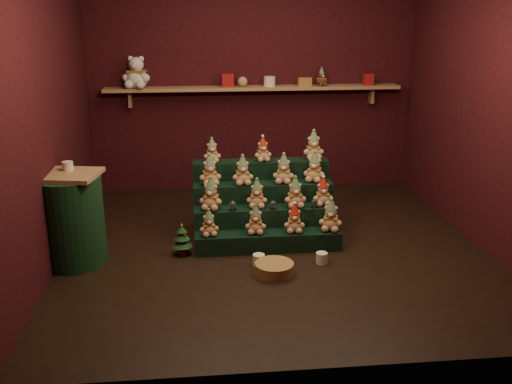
{
  "coord_description": "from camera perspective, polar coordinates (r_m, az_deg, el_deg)",
  "views": [
    {
      "loc": [
        -0.7,
        -5.09,
        2.2
      ],
      "look_at": [
        -0.14,
        0.25,
        0.49
      ],
      "focal_mm": 40.0,
      "sensor_mm": 36.0,
      "label": 1
    }
  ],
  "objects": [
    {
      "name": "mug_right",
      "position": [
        5.25,
        6.59,
        -6.58
      ],
      "size": [
        0.1,
        0.1,
        0.1
      ],
      "primitive_type": "cylinder",
      "color": "beige",
      "rests_on": "ground"
    },
    {
      "name": "teddy_6",
      "position": [
        5.57,
        3.93,
        -0.02
      ],
      "size": [
        0.23,
        0.21,
        0.3
      ],
      "primitive_type": null,
      "rotation": [
        0.0,
        0.0,
        0.08
      ],
      "color": "tan",
      "rests_on": "riser_tier_midfront"
    },
    {
      "name": "teddy_13",
      "position": [
        5.86,
        0.68,
        4.31
      ],
      "size": [
        0.2,
        0.18,
        0.25
      ],
      "primitive_type": null,
      "rotation": [
        0.0,
        0.0,
        0.14
      ],
      "color": "tan",
      "rests_on": "riser_tier_back"
    },
    {
      "name": "mini_christmas_tree",
      "position": [
        5.4,
        -7.39,
        -4.7
      ],
      "size": [
        0.19,
        0.19,
        0.32
      ],
      "rotation": [
        0.0,
        0.0,
        0.25
      ],
      "color": "#49251A",
      "rests_on": "ground"
    },
    {
      "name": "ground",
      "position": [
        5.59,
        1.72,
        -5.5
      ],
      "size": [
        4.0,
        4.0,
        0.0
      ],
      "primitive_type": "plane",
      "color": "black",
      "rests_on": "ground"
    },
    {
      "name": "shelf_plush_ball",
      "position": [
        7.01,
        -1.34,
        10.97
      ],
      "size": [
        0.12,
        0.12,
        0.12
      ],
      "primitive_type": "sphere",
      "color": "tan",
      "rests_on": "back_shelf"
    },
    {
      "name": "teddy_2",
      "position": [
        5.43,
        3.86,
        -2.64
      ],
      "size": [
        0.21,
        0.19,
        0.28
      ],
      "primitive_type": null,
      "rotation": [
        0.0,
        0.0,
        -0.09
      ],
      "color": "tan",
      "rests_on": "riser_tier_front"
    },
    {
      "name": "teddy_11",
      "position": [
        5.79,
        5.89,
        2.51
      ],
      "size": [
        0.28,
        0.27,
        0.31
      ],
      "primitive_type": null,
      "rotation": [
        0.0,
        0.0,
        -0.42
      ],
      "color": "tan",
      "rests_on": "riser_tier_midback"
    },
    {
      "name": "teddy_4",
      "position": [
        5.51,
        -4.52,
        -0.17
      ],
      "size": [
        0.27,
        0.26,
        0.31
      ],
      "primitive_type": null,
      "rotation": [
        0.0,
        0.0,
        -0.28
      ],
      "color": "tan",
      "rests_on": "riser_tier_midfront"
    },
    {
      "name": "back_wall",
      "position": [
        7.22,
        -0.36,
        11.33
      ],
      "size": [
        4.0,
        0.1,
        2.8
      ],
      "primitive_type": "cube",
      "color": "black",
      "rests_on": "ground"
    },
    {
      "name": "snow_globe_b",
      "position": [
        5.53,
        1.71,
        -1.29
      ],
      "size": [
        0.06,
        0.06,
        0.08
      ],
      "color": "black",
      "rests_on": "riser_tier_midfront"
    },
    {
      "name": "wicker_basket",
      "position": [
        5.01,
        1.84,
        -7.68
      ],
      "size": [
        0.42,
        0.42,
        0.11
      ],
      "primitive_type": "cylinder",
      "rotation": [
        0.0,
        0.0,
        -0.25
      ],
      "color": "olive",
      "rests_on": "ground"
    },
    {
      "name": "scarf_gift_box",
      "position": [
        7.11,
        4.89,
        10.93
      ],
      "size": [
        0.16,
        0.1,
        0.1
      ],
      "primitive_type": "cube",
      "color": "#C5591B",
      "rests_on": "back_shelf"
    },
    {
      "name": "gift_tin_cream",
      "position": [
        7.05,
        1.37,
        11.0
      ],
      "size": [
        0.14,
        0.14,
        0.12
      ],
      "primitive_type": "cylinder",
      "color": "beige",
      "rests_on": "back_shelf"
    },
    {
      "name": "back_shelf",
      "position": [
        7.06,
        -0.22,
        10.31
      ],
      "size": [
        3.6,
        0.26,
        0.24
      ],
      "color": "#A97C54",
      "rests_on": "ground"
    },
    {
      "name": "teddy_9",
      "position": [
        5.67,
        -1.35,
        2.2
      ],
      "size": [
        0.22,
        0.2,
        0.29
      ],
      "primitive_type": null,
      "rotation": [
        0.0,
        0.0,
        0.07
      ],
      "color": "tan",
      "rests_on": "riser_tier_midback"
    },
    {
      "name": "mug_left",
      "position": [
        5.17,
        0.27,
        -6.83
      ],
      "size": [
        0.11,
        0.11,
        0.11
      ],
      "primitive_type": "cylinder",
      "color": "beige",
      "rests_on": "ground"
    },
    {
      "name": "right_wall",
      "position": [
        5.84,
        22.46,
        8.49
      ],
      "size": [
        0.1,
        4.0,
        2.8
      ],
      "primitive_type": "cube",
      "color": "black",
      "rests_on": "ground"
    },
    {
      "name": "side_table",
      "position": [
        5.37,
        -18.06,
        -2.58
      ],
      "size": [
        0.63,
        0.59,
        0.85
      ],
      "rotation": [
        0.0,
        0.0,
        -0.18
      ],
      "color": "#A97C54",
      "rests_on": "ground"
    },
    {
      "name": "snow_globe_c",
      "position": [
        5.59,
        5.84,
        -1.12
      ],
      "size": [
        0.07,
        0.07,
        0.09
      ],
      "color": "black",
      "rests_on": "riser_tier_midfront"
    },
    {
      "name": "left_wall",
      "position": [
        5.33,
        -20.78,
        7.91
      ],
      "size": [
        0.1,
        4.0,
        2.8
      ],
      "primitive_type": "cube",
      "color": "black",
      "rests_on": "ground"
    },
    {
      "name": "table_ornament",
      "position": [
        5.33,
        -18.32,
        2.51
      ],
      "size": [
        0.1,
        0.1,
        0.08
      ],
      "primitive_type": "cylinder",
      "color": "beige",
      "rests_on": "side_table"
    },
    {
      "name": "riser_tier_midfront",
      "position": [
        5.65,
        0.95,
        -3.26
      ],
      "size": [
        1.4,
        0.22,
        0.36
      ],
      "primitive_type": "cube",
      "color": "black",
      "rests_on": "ground"
    },
    {
      "name": "riser_tier_front",
      "position": [
        5.48,
        1.22,
        -4.96
      ],
      "size": [
        1.4,
        0.22,
        0.18
      ],
      "primitive_type": "cube",
      "color": "black",
      "rests_on": "ground"
    },
    {
      "name": "teddy_7",
      "position": [
        5.65,
        6.72,
        0.04
      ],
      "size": [
        0.2,
        0.18,
        0.28
      ],
      "primitive_type": null,
      "rotation": [
        0.0,
        0.0,
        -0.01
      ],
      "color": "tan",
      "rests_on": "riser_tier_midfront"
    },
    {
      "name": "riser_tier_back",
      "position": [
        6.0,
        0.46,
        -0.16
      ],
      "size": [
        1.4,
        0.22,
        0.72
      ],
      "primitive_type": "cube",
      "color": "black",
      "rests_on": "ground"
    },
    {
      "name": "white_bear",
      "position": [
        7.0,
        -11.88,
        12.04
      ],
      "size": [
        0.4,
        0.38,
        0.47
      ],
      "primitive_type": null,
      "rotation": [
        0.0,
        0.0,
        -0.26
      ],
      "color": "white",
      "rests_on": "back_shelf"
    },
    {
      "name": "teddy_3",
      "position": [
        5.5,
        7.5,
        -2.3
      ],
      "size": [
        0.27,
        0.26,
        0.31
      ],
      "primitive_type": null,
      "rotation": [
        0.0,
        0.0,
        -0.31
      ],
      "color": "tan",
      "rests_on": "riser_tier_front"
    },
    {
      "name": "gift_tin_red_b",
      "position": [
        7.3,
        11.13,
        11.0
      ],
      "size": [
        0.12,
        0.12,
        0.14
      ],
      "primitive_type": "cube",
      "color": "#A91D1A",
      "rests_on": "back_shelf"
    },
    {
      "name": "gift_tin_red_a",
      "position": [
        7.0,
        -2.84,
        11.1
      ],
      "size": [
        0.14,
        0.14,
        0.16
      ],
      "primitive_type": "cube",
      "color": "#A91D1A",
      "rests_on": "back_shelf"
    },
    {
      "name": "teddy_10",
      "position": [
        5.72,
        2.78,
        2.35
      ],
      "size": [
        0.25,
        0.23,
        0.3
      ],
      "primitive_type": null,
      "rotation": [
        0.0,
        0.0,
        -0.21
      ],
      "color": "tan",
      "rests_on": "riser_tier_midback"
    },
    {
      "name": "brown_bear",
      "position": [
        7.14,
        6.56,
        11.36
      ],
      "size": [
        0.2,
        0.19,
        0.21
      ],
      "primitive_type": null,
      "rotation": [
        0.0,
        0.0,
        0.43
      ],
      "color": "#462717",
      "rests_on": "back_shelf"
    },
    {
      "name": "teddy_0",
      "position": [
        5.36,
        -4.75,
        -3.07
      ],
      "size": [
        0.21,
        0.19,
        0.26
      ],
      "primitive_type": null,
      "rotation": [
        0.0,
        0.0,
        0.16
      ],
      "color": "tan",
      "rests_on": "riser_tier_front"
    },
    {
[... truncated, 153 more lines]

